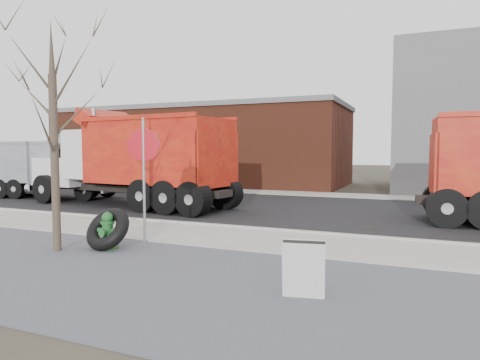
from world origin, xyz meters
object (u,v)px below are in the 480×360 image
at_px(dump_truck_red_b, 134,158).
at_px(stop_sign, 144,159).
at_px(sandwich_board, 304,269).
at_px(dump_truck_grey, 45,166).
at_px(truck_tire, 108,229).
at_px(fire_hydrant, 108,232).

bearing_deg(dump_truck_red_b, stop_sign, 135.21).
relative_size(stop_sign, dump_truck_red_b, 0.32).
bearing_deg(sandwich_board, dump_truck_grey, 138.02).
xyz_separation_m(truck_tire, dump_truck_red_b, (-4.10, 6.55, 1.53)).
bearing_deg(dump_truck_grey, fire_hydrant, -44.28).
relative_size(truck_tire, dump_truck_red_b, 0.12).
bearing_deg(stop_sign, dump_truck_grey, 153.89).
height_order(fire_hydrant, dump_truck_grey, dump_truck_grey).
bearing_deg(dump_truck_red_b, fire_hydrant, 128.77).
distance_m(fire_hydrant, stop_sign, 1.95).
relative_size(stop_sign, sandwich_board, 3.46).
xyz_separation_m(fire_hydrant, dump_truck_red_b, (-4.11, 6.57, 1.60)).
height_order(sandwich_board, dump_truck_red_b, dump_truck_red_b).
bearing_deg(fire_hydrant, sandwich_board, -21.91).
relative_size(fire_hydrant, dump_truck_grey, 0.13).
relative_size(fire_hydrant, sandwich_board, 1.00).
xyz_separation_m(fire_hydrant, truck_tire, (-0.01, 0.02, 0.08)).
xyz_separation_m(truck_tire, stop_sign, (0.41, 0.88, 1.61)).
height_order(fire_hydrant, stop_sign, stop_sign).
xyz_separation_m(fire_hydrant, dump_truck_grey, (-10.16, 7.57, 1.13)).
relative_size(fire_hydrant, dump_truck_red_b, 0.09).
bearing_deg(truck_tire, sandwich_board, -16.46).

